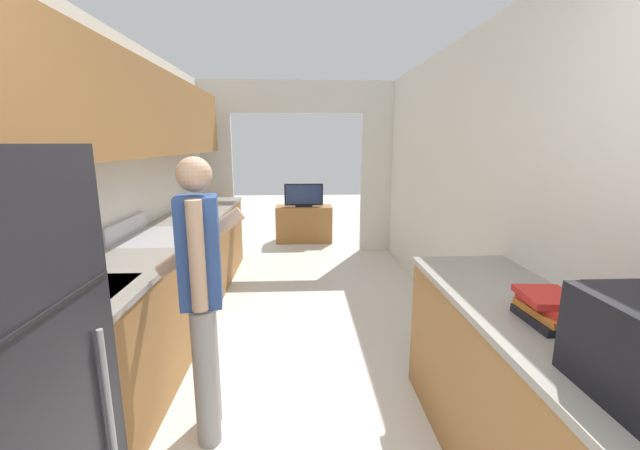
{
  "coord_description": "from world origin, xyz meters",
  "views": [
    {
      "loc": [
        0.04,
        -0.44,
        1.63
      ],
      "look_at": [
        0.2,
        2.63,
        0.99
      ],
      "focal_mm": 22.0,
      "sensor_mm": 36.0,
      "label": 1
    }
  ],
  "objects_px": {
    "television": "(304,195)",
    "knife": "(188,222)",
    "book_stack": "(551,309)",
    "tv_cabinet": "(304,224)",
    "person": "(202,295)",
    "range_oven": "(167,287)"
  },
  "relations": [
    {
      "from": "television",
      "to": "knife",
      "type": "bearing_deg",
      "value": -112.85
    },
    {
      "from": "book_stack",
      "to": "tv_cabinet",
      "type": "relative_size",
      "value": 0.32
    },
    {
      "from": "book_stack",
      "to": "television",
      "type": "bearing_deg",
      "value": 101.45
    },
    {
      "from": "person",
      "to": "tv_cabinet",
      "type": "xyz_separation_m",
      "value": [
        0.59,
        4.44,
        -0.54
      ]
    },
    {
      "from": "book_stack",
      "to": "tv_cabinet",
      "type": "xyz_separation_m",
      "value": [
        -1.0,
        4.96,
        -0.65
      ]
    },
    {
      "from": "person",
      "to": "tv_cabinet",
      "type": "distance_m",
      "value": 4.51
    },
    {
      "from": "book_stack",
      "to": "television",
      "type": "distance_m",
      "value": 5.02
    },
    {
      "from": "book_stack",
      "to": "knife",
      "type": "bearing_deg",
      "value": 133.63
    },
    {
      "from": "book_stack",
      "to": "tv_cabinet",
      "type": "bearing_deg",
      "value": 101.36
    },
    {
      "from": "book_stack",
      "to": "knife",
      "type": "relative_size",
      "value": 0.97
    },
    {
      "from": "range_oven",
      "to": "television",
      "type": "xyz_separation_m",
      "value": [
        1.18,
        3.24,
        0.33
      ]
    },
    {
      "from": "knife",
      "to": "tv_cabinet",
      "type": "bearing_deg",
      "value": 52.33
    },
    {
      "from": "person",
      "to": "knife",
      "type": "relative_size",
      "value": 5.14
    },
    {
      "from": "tv_cabinet",
      "to": "range_oven",
      "type": "bearing_deg",
      "value": -109.84
    },
    {
      "from": "range_oven",
      "to": "person",
      "type": "relative_size",
      "value": 0.66
    },
    {
      "from": "knife",
      "to": "television",
      "type": "bearing_deg",
      "value": 52.01
    },
    {
      "from": "range_oven",
      "to": "television",
      "type": "relative_size",
      "value": 1.62
    },
    {
      "from": "range_oven",
      "to": "person",
      "type": "height_order",
      "value": "person"
    },
    {
      "from": "person",
      "to": "book_stack",
      "type": "bearing_deg",
      "value": -118.27
    },
    {
      "from": "knife",
      "to": "person",
      "type": "bearing_deg",
      "value": -87.49
    },
    {
      "from": "range_oven",
      "to": "book_stack",
      "type": "relative_size",
      "value": 3.48
    },
    {
      "from": "person",
      "to": "knife",
      "type": "xyz_separation_m",
      "value": [
        -0.54,
        1.71,
        0.06
      ]
    }
  ]
}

